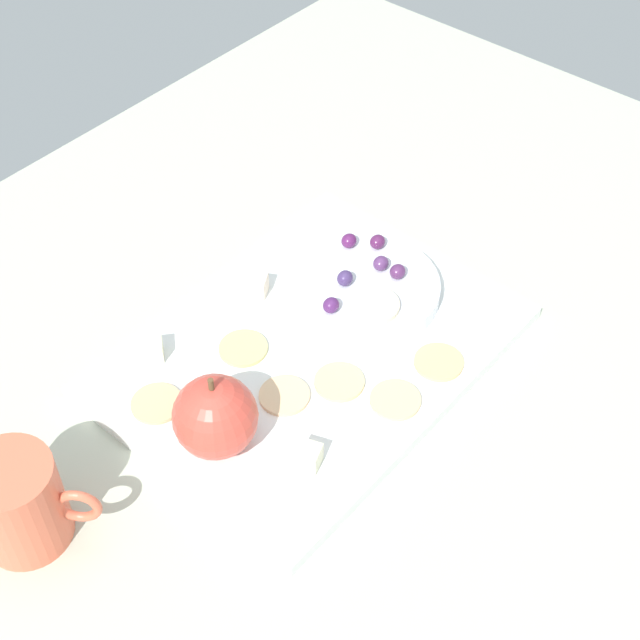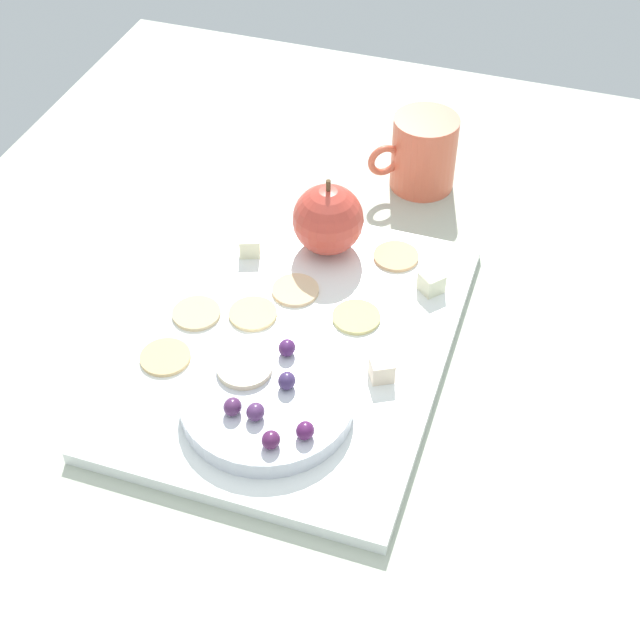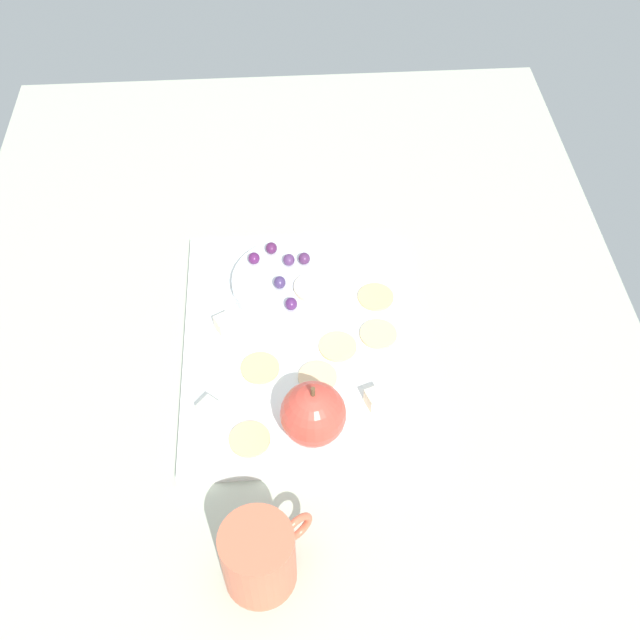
% 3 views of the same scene
% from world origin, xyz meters
% --- Properties ---
extents(table, '(1.22, 0.93, 0.05)m').
position_xyz_m(table, '(0.00, 0.00, 0.02)').
color(table, '#B0B8A2').
rests_on(table, ground).
extents(platter, '(0.39, 0.29, 0.01)m').
position_xyz_m(platter, '(-0.02, -0.01, 0.05)').
color(platter, white).
rests_on(platter, table).
extents(serving_dish, '(0.16, 0.16, 0.02)m').
position_xyz_m(serving_dish, '(0.07, 0.00, 0.07)').
color(serving_dish, silver).
rests_on(serving_dish, platter).
extents(apple_whole, '(0.08, 0.08, 0.08)m').
position_xyz_m(apple_whole, '(-0.16, -0.02, 0.10)').
color(apple_whole, '#D04537').
rests_on(apple_whole, platter).
extents(apple_stem, '(0.01, 0.00, 0.01)m').
position_xyz_m(apple_stem, '(-0.16, -0.02, 0.14)').
color(apple_stem, brown).
rests_on(apple_stem, apple_whole).
extents(cheese_cube_0, '(0.03, 0.03, 0.02)m').
position_xyz_m(cheese_cube_0, '(-0.13, 0.10, 0.07)').
color(cheese_cube_0, '#F0EEC4').
rests_on(cheese_cube_0, platter).
extents(cheese_cube_1, '(0.03, 0.03, 0.02)m').
position_xyz_m(cheese_cube_1, '(-0.13, -0.10, 0.07)').
color(cheese_cube_1, '#F3ECC0').
rests_on(cheese_cube_1, platter).
extents(cheese_cube_2, '(0.03, 0.03, 0.02)m').
position_xyz_m(cheese_cube_2, '(-0.00, 0.09, 0.07)').
color(cheese_cube_2, '#F9E0C1').
rests_on(cheese_cube_2, platter).
extents(cracker_0, '(0.05, 0.05, 0.00)m').
position_xyz_m(cracker_0, '(-0.17, 0.06, 0.06)').
color(cracker_0, '#E3B47F').
rests_on(cracker_0, platter).
extents(cracker_1, '(0.05, 0.05, 0.00)m').
position_xyz_m(cracker_1, '(0.04, -0.11, 0.06)').
color(cracker_1, '#DCB87B').
rests_on(cracker_1, platter).
extents(cracker_2, '(0.05, 0.05, 0.00)m').
position_xyz_m(cracker_2, '(-0.09, -0.03, 0.06)').
color(cracker_2, beige).
rests_on(cracker_2, platter).
extents(cracker_3, '(0.05, 0.05, 0.00)m').
position_xyz_m(cracker_3, '(-0.04, -0.06, 0.06)').
color(cracker_3, '#E5C587').
rests_on(cracker_3, platter).
extents(cracker_4, '(0.05, 0.05, 0.00)m').
position_xyz_m(cracker_4, '(-0.07, 0.04, 0.06)').
color(cracker_4, '#D2C67B').
rests_on(cracker_4, platter).
extents(cracker_5, '(0.05, 0.05, 0.00)m').
position_xyz_m(cracker_5, '(-0.02, -0.11, 0.06)').
color(cracker_5, '#D4BA89').
rests_on(cracker_5, platter).
extents(grape_0, '(0.02, 0.02, 0.01)m').
position_xyz_m(grape_0, '(0.12, 0.02, 0.09)').
color(grape_0, '#511F4B').
rests_on(grape_0, serving_dish).
extents(grape_1, '(0.02, 0.02, 0.02)m').
position_xyz_m(grape_1, '(0.10, 0.00, 0.09)').
color(grape_1, '#542F60').
rests_on(grape_1, serving_dish).
extents(grape_2, '(0.02, 0.02, 0.02)m').
position_xyz_m(grape_2, '(0.02, 0.00, 0.09)').
color(grape_2, '#4E235C').
rests_on(grape_2, serving_dish).
extents(grape_3, '(0.02, 0.02, 0.02)m').
position_xyz_m(grape_3, '(0.05, 0.01, 0.09)').
color(grape_3, '#422F60').
rests_on(grape_3, serving_dish).
extents(grape_4, '(0.02, 0.02, 0.02)m').
position_xyz_m(grape_4, '(0.10, 0.05, 0.09)').
color(grape_4, '#541D53').
rests_on(grape_4, serving_dish).
extents(grape_5, '(0.02, 0.02, 0.02)m').
position_xyz_m(grape_5, '(0.10, -0.02, 0.09)').
color(grape_5, '#512855').
rests_on(grape_5, serving_dish).
extents(apple_slice_0, '(0.05, 0.05, 0.01)m').
position_xyz_m(apple_slice_0, '(0.05, -0.03, 0.08)').
color(apple_slice_0, beige).
rests_on(apple_slice_0, serving_dish).
extents(cup, '(0.08, 0.10, 0.09)m').
position_xyz_m(cup, '(-0.33, 0.05, 0.09)').
color(cup, '#E36648').
rests_on(cup, table).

